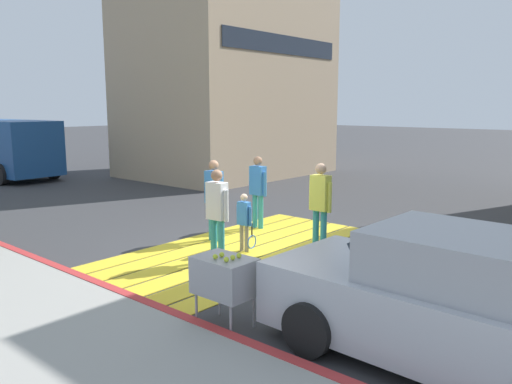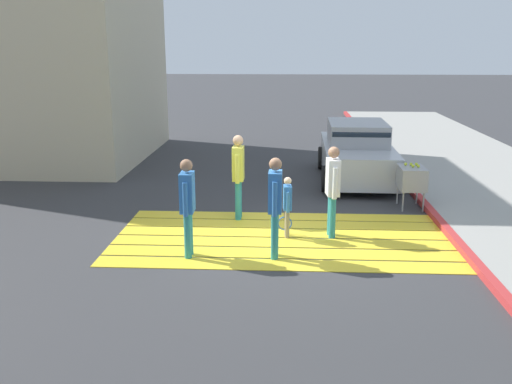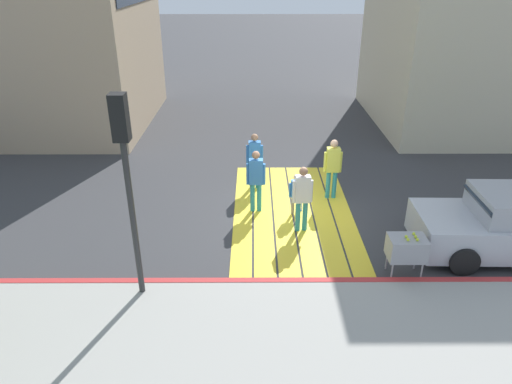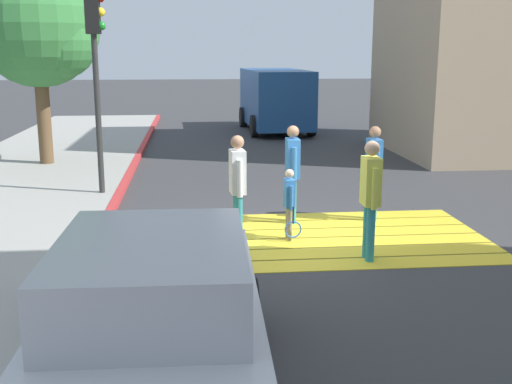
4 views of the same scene
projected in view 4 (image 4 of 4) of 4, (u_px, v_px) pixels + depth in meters
name	position (u px, v px, depth m)	size (l,w,h in m)	color
ground_plane	(294.00, 239.00, 10.58)	(120.00, 120.00, 0.00)	#38383A
crosswalk_stripes	(294.00, 238.00, 10.58)	(6.40, 3.25, 0.01)	yellow
curb_painted	(96.00, 241.00, 10.25)	(0.16, 40.00, 0.13)	#BC3333
car_parked_near_curb	(155.00, 329.00, 5.44)	(2.06, 4.34, 1.57)	silver
van_down_street	(275.00, 98.00, 24.41)	(2.55, 5.29, 2.35)	#1E4C8C
traffic_light_corner	(96.00, 52.00, 12.86)	(0.39, 0.28, 4.24)	#2D2D2D
street_tree	(41.00, 28.00, 16.20)	(3.20, 3.20, 5.32)	brown
tennis_ball_cart	(95.00, 243.00, 7.99)	(0.56, 0.80, 1.02)	#99999E
pedestrian_adult_lead	(374.00, 166.00, 11.54)	(0.23, 0.51, 1.75)	teal
pedestrian_adult_trailing	(370.00, 192.00, 9.29)	(0.23, 0.53, 1.80)	teal
pedestrian_adult_side	(238.00, 181.00, 10.13)	(0.26, 0.51, 1.77)	teal
pedestrian_teen_behind	(292.00, 167.00, 11.36)	(0.23, 0.52, 1.78)	teal
pedestrian_child_with_racket	(289.00, 201.00, 10.37)	(0.29, 0.38, 1.20)	gray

